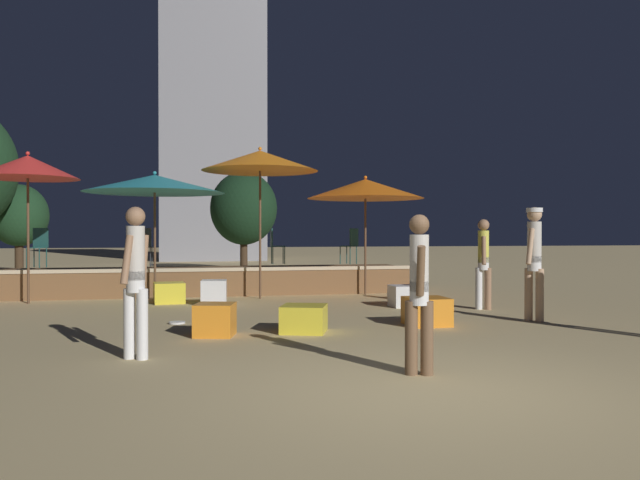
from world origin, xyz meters
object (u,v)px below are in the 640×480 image
patio_umbrella_3 (260,161)px  cube_seat_5 (215,320)px  patio_umbrella_2 (28,167)px  bistro_chair_1 (39,243)px  patio_umbrella_0 (365,189)px  background_tree_0 (19,216)px  patio_umbrella_1 (155,184)px  cube_seat_1 (304,319)px  person_2 (534,255)px  bistro_chair_0 (274,242)px  cube_seat_2 (405,296)px  frisbee_disc (177,323)px  background_tree_2 (244,208)px  person_0 (419,290)px  bistro_chair_2 (351,242)px  cube_seat_4 (214,292)px  bistro_chair_3 (144,243)px  person_3 (483,261)px  cube_seat_0 (427,311)px  cube_seat_3 (169,293)px  person_1 (136,276)px

patio_umbrella_3 → cube_seat_5: size_ratio=5.21×
patio_umbrella_2 → bistro_chair_1: (-0.13, 1.55, -1.58)m
patio_umbrella_0 → background_tree_0: 13.18m
patio_umbrella_1 → cube_seat_1: (2.30, -5.01, -2.30)m
patio_umbrella_2 → person_2: 9.90m
background_tree_0 → bistro_chair_0: bearing=-43.3°
cube_seat_1 → cube_seat_2: bearing=46.5°
bistro_chair_0 → frisbee_disc: bearing=158.5°
bistro_chair_0 → patio_umbrella_0: bearing=-131.1°
bistro_chair_0 → background_tree_2: 8.05m
background_tree_0 → person_0: bearing=-65.4°
cube_seat_5 → bistro_chair_2: bearing=59.9°
patio_umbrella_1 → cube_seat_4: (1.19, -1.25, -2.25)m
frisbee_disc → bistro_chair_3: bearing=98.9°
patio_umbrella_1 → bistro_chair_1: 3.21m
person_0 → cube_seat_1: bearing=-61.9°
patio_umbrella_0 → cube_seat_5: patio_umbrella_0 is taller
person_3 → patio_umbrella_3: bearing=168.5°
person_3 → bistro_chair_2: 4.67m
background_tree_0 → cube_seat_5: bearing=-67.4°
cube_seat_5 → background_tree_0: (-5.90, 14.17, 1.81)m
bistro_chair_3 → frisbee_disc: (0.80, -5.11, -1.18)m
cube_seat_2 → bistro_chair_3: 6.40m
frisbee_disc → background_tree_0: 14.09m
person_0 → bistro_chair_2: 9.50m
patio_umbrella_2 → bistro_chair_2: size_ratio=3.44×
cube_seat_0 → bistro_chair_3: bearing=127.0°
patio_umbrella_3 → patio_umbrella_0: bearing=8.1°
patio_umbrella_2 → bistro_chair_2: (7.24, 1.58, -1.58)m
person_2 → frisbee_disc: bearing=41.5°
cube_seat_5 → background_tree_0: bearing=112.6°
person_2 → background_tree_2: size_ratio=0.49×
person_0 → person_3: (3.19, 4.85, 0.06)m
cube_seat_4 → background_tree_0: bearing=120.4°
cube_seat_1 → person_0: person_0 is taller
patio_umbrella_2 → cube_seat_4: bearing=-16.0°
cube_seat_1 → person_0: size_ratio=0.49×
person_0 → bistro_chair_3: bearing=-54.8°
cube_seat_2 → background_tree_2: background_tree_2 is taller
person_0 → cube_seat_3: bearing=-54.1°
patio_umbrella_0 → cube_seat_4: patio_umbrella_0 is taller
bistro_chair_3 → background_tree_2: background_tree_2 is taller
patio_umbrella_0 → bistro_chair_1: patio_umbrella_0 is taller
person_1 → person_3: person_1 is taller
cube_seat_3 → bistro_chair_3: size_ratio=0.74×
person_1 → frisbee_disc: 2.92m
bistro_chair_1 → cube_seat_0: bearing=-23.4°
patio_umbrella_1 → cube_seat_3: size_ratio=4.50×
person_0 → cube_seat_5: bearing=-40.5°
patio_umbrella_0 → person_3: 3.79m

